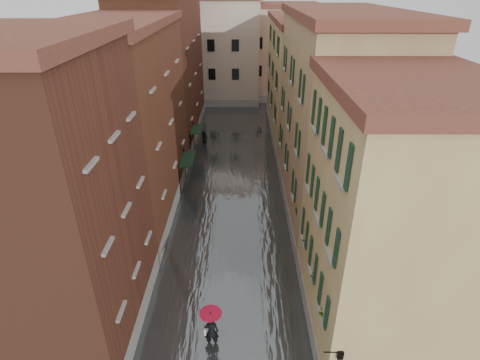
{
  "coord_description": "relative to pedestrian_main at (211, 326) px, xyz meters",
  "views": [
    {
      "loc": [
        0.79,
        -14.98,
        14.83
      ],
      "look_at": [
        0.69,
        7.41,
        3.0
      ],
      "focal_mm": 28.0,
      "sensor_mm": 36.0,
      "label": 1
    }
  ],
  "objects": [
    {
      "name": "building_right_far",
      "position": [
        7.55,
        27.28,
        4.47
      ],
      "size": [
        6.0,
        16.0,
        11.5
      ],
      "primitive_type": "cube",
      "color": "tan",
      "rests_on": "ground"
    },
    {
      "name": "building_end_cream",
      "position": [
        -2.45,
        41.28,
        5.22
      ],
      "size": [
        12.0,
        9.0,
        13.0
      ],
      "primitive_type": "cube",
      "color": "beige",
      "rests_on": "ground"
    },
    {
      "name": "building_left_far",
      "position": [
        -6.45,
        27.28,
        5.72
      ],
      "size": [
        6.0,
        16.0,
        14.0
      ],
      "primitive_type": "cube",
      "color": "brown",
      "rests_on": "ground"
    },
    {
      "name": "building_left_mid",
      "position": [
        -6.45,
        12.28,
        4.97
      ],
      "size": [
        6.0,
        14.0,
        12.5
      ],
      "primitive_type": "cube",
      "color": "#5E2D1D",
      "rests_on": "ground"
    },
    {
      "name": "pedestrian_main",
      "position": [
        0.0,
        0.0,
        0.0
      ],
      "size": [
        1.04,
        1.04,
        2.06
      ],
      "color": "black",
      "rests_on": "ground"
    },
    {
      "name": "window_planters",
      "position": [
        4.67,
        3.71,
        2.23
      ],
      "size": [
        0.59,
        10.45,
        0.84
      ],
      "color": "brown",
      "rests_on": "ground"
    },
    {
      "name": "building_end_pink",
      "position": [
        6.55,
        43.28,
        4.72
      ],
      "size": [
        10.0,
        9.0,
        12.0
      ],
      "primitive_type": "cube",
      "color": "tan",
      "rests_on": "ground"
    },
    {
      "name": "floodwater",
      "position": [
        0.55,
        16.28,
        -1.18
      ],
      "size": [
        10.0,
        60.0,
        0.2
      ],
      "primitive_type": "cube",
      "color": "#454A4C",
      "rests_on": "ground"
    },
    {
      "name": "building_right_mid",
      "position": [
        7.55,
        12.28,
        5.22
      ],
      "size": [
        6.0,
        14.0,
        13.0
      ],
      "primitive_type": "cube",
      "color": "tan",
      "rests_on": "ground"
    },
    {
      "name": "awning_near",
      "position": [
        -2.93,
        15.03,
        1.19
      ],
      "size": [
        1.09,
        3.03,
        2.8
      ],
      "color": "black",
      "rests_on": "ground"
    },
    {
      "name": "building_right_near",
      "position": [
        7.55,
        1.28,
        4.47
      ],
      "size": [
        6.0,
        8.0,
        11.5
      ],
      "primitive_type": "cube",
      "color": "tan",
      "rests_on": "ground"
    },
    {
      "name": "building_left_near",
      "position": [
        -6.45,
        1.28,
        5.22
      ],
      "size": [
        6.0,
        8.0,
        13.0
      ],
      "primitive_type": "cube",
      "color": "brown",
      "rests_on": "ground"
    },
    {
      "name": "awning_far",
      "position": [
        -2.94,
        21.85,
        1.19
      ],
      "size": [
        1.09,
        2.82,
        2.8
      ],
      "color": "black",
      "rests_on": "ground"
    },
    {
      "name": "ground",
      "position": [
        0.55,
        3.28,
        -1.28
      ],
      "size": [
        120.0,
        120.0,
        0.0
      ],
      "primitive_type": "plane",
      "color": "#515153",
      "rests_on": "ground"
    },
    {
      "name": "wall_lantern",
      "position": [
        4.88,
        -2.72,
        1.73
      ],
      "size": [
        0.71,
        0.22,
        0.35
      ],
      "color": "black",
      "rests_on": "ground"
    },
    {
      "name": "pedestrian_far",
      "position": [
        -2.39,
        23.62,
        -0.43
      ],
      "size": [
        0.97,
        0.85,
        1.7
      ],
      "primitive_type": "imported",
      "rotation": [
        0.0,
        0.0,
        -0.29
      ],
      "color": "black",
      "rests_on": "ground"
    }
  ]
}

